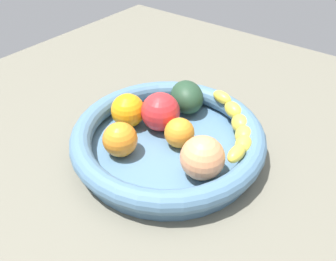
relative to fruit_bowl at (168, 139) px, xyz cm
name	(u,v)px	position (x,y,z in cm)	size (l,w,h in cm)	color
kitchen_counter	(168,157)	(0.00, 0.00, -4.41)	(120.00, 120.00, 3.00)	#676455
fruit_bowl	(168,139)	(0.00, 0.00, 0.00)	(35.05, 35.05, 5.63)	slate
banana_draped_left	(238,127)	(9.34, 8.72, 1.75)	(14.28, 17.04, 4.52)	yellow
orange_front	(127,111)	(-9.68, -0.18, 2.17)	(6.56, 6.56, 6.56)	orange
orange_mid_left	(120,139)	(-5.00, -7.09, 1.95)	(6.13, 6.13, 6.13)	orange
orange_mid_right	(179,133)	(1.80, 1.00, 1.61)	(5.46, 5.46, 5.46)	orange
peach_blush	(202,158)	(9.15, -2.91, 2.52)	(7.28, 7.28, 7.28)	#EF9763
avocado_dark	(187,97)	(-3.59, 10.96, 2.03)	(8.33, 6.58, 6.28)	#23422B
tomato_red	(161,112)	(-4.05, 2.96, 2.60)	(7.43, 7.43, 7.43)	red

